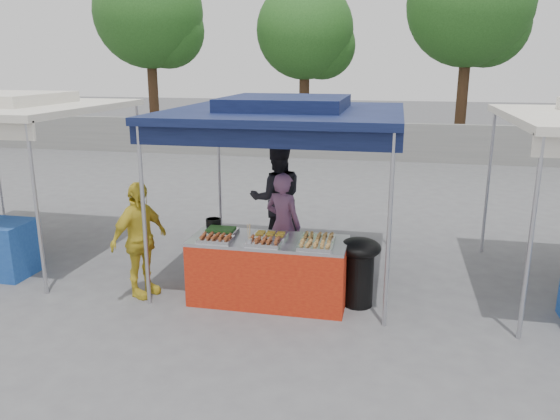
% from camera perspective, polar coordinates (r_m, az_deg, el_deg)
% --- Properties ---
extents(ground_plane, '(80.00, 80.00, 0.00)m').
position_cam_1_polar(ground_plane, '(7.35, -0.99, -9.13)').
color(ground_plane, '#545457').
extents(back_wall, '(40.00, 0.25, 1.20)m').
position_cam_1_polar(back_wall, '(17.76, 7.06, 7.19)').
color(back_wall, slate).
rests_on(back_wall, ground_plane).
extents(main_canopy, '(3.20, 3.20, 2.57)m').
position_cam_1_polar(main_canopy, '(7.68, 0.58, 10.27)').
color(main_canopy, '#B0B0B7').
rests_on(main_canopy, ground_plane).
extents(tree_0, '(3.89, 3.89, 6.69)m').
position_cam_1_polar(tree_0, '(21.27, -13.10, 18.97)').
color(tree_0, '#3D2717').
rests_on(tree_0, ground_plane).
extents(tree_1, '(3.45, 3.38, 5.81)m').
position_cam_1_polar(tree_1, '(20.07, 3.07, 17.83)').
color(tree_1, '#3D2717').
rests_on(tree_1, ground_plane).
extents(tree_2, '(3.97, 3.97, 6.83)m').
position_cam_1_polar(tree_2, '(19.57, 19.63, 19.16)').
color(tree_2, '#3D2717').
rests_on(tree_2, ground_plane).
extents(vendor_table, '(2.00, 0.80, 0.85)m').
position_cam_1_polar(vendor_table, '(7.10, -1.18, -6.33)').
color(vendor_table, '#B62610').
rests_on(vendor_table, ground_plane).
extents(food_tray_fl, '(0.42, 0.30, 0.07)m').
position_cam_1_polar(food_tray_fl, '(6.91, -6.73, -3.00)').
color(food_tray_fl, '#BCBCC1').
rests_on(food_tray_fl, vendor_table).
extents(food_tray_fm, '(0.42, 0.30, 0.07)m').
position_cam_1_polar(food_tray_fm, '(6.73, -1.72, -3.38)').
color(food_tray_fm, '#BCBCC1').
rests_on(food_tray_fm, vendor_table).
extents(food_tray_fr, '(0.42, 0.30, 0.07)m').
position_cam_1_polar(food_tray_fr, '(6.61, 3.74, -3.77)').
color(food_tray_fr, '#BCBCC1').
rests_on(food_tray_fr, vendor_table).
extents(food_tray_bl, '(0.42, 0.30, 0.07)m').
position_cam_1_polar(food_tray_bl, '(7.21, -6.19, -2.19)').
color(food_tray_bl, '#BCBCC1').
rests_on(food_tray_bl, vendor_table).
extents(food_tray_bm, '(0.42, 0.30, 0.07)m').
position_cam_1_polar(food_tray_bm, '(7.00, -1.02, -2.63)').
color(food_tray_bm, '#BCBCC1').
rests_on(food_tray_bm, vendor_table).
extents(food_tray_br, '(0.42, 0.30, 0.07)m').
position_cam_1_polar(food_tray_br, '(6.89, 4.01, -2.96)').
color(food_tray_br, '#BCBCC1').
rests_on(food_tray_br, vendor_table).
extents(cooking_pot, '(0.20, 0.20, 0.12)m').
position_cam_1_polar(cooking_pot, '(7.49, -6.97, -1.35)').
color(cooking_pot, black).
rests_on(cooking_pot, vendor_table).
extents(skewer_cup, '(0.08, 0.08, 0.10)m').
position_cam_1_polar(skewer_cup, '(6.68, -3.25, -3.42)').
color(skewer_cup, '#B0B0B7').
rests_on(skewer_cup, vendor_table).
extents(wok_burner, '(0.54, 0.54, 0.90)m').
position_cam_1_polar(wok_burner, '(7.02, 8.27, -5.79)').
color(wok_burner, black).
rests_on(wok_burner, ground_plane).
extents(crate_left, '(0.49, 0.34, 0.29)m').
position_cam_1_polar(crate_left, '(7.86, -2.61, -6.33)').
color(crate_left, '#122F99').
rests_on(crate_left, ground_plane).
extents(crate_right, '(0.52, 0.36, 0.31)m').
position_cam_1_polar(crate_right, '(7.78, 2.79, -6.51)').
color(crate_right, '#122F99').
rests_on(crate_right, ground_plane).
extents(crate_stacked, '(0.50, 0.35, 0.30)m').
position_cam_1_polar(crate_stacked, '(7.67, 2.82, -4.39)').
color(crate_stacked, '#122F99').
rests_on(crate_stacked, crate_right).
extents(vendor_woman, '(0.65, 0.54, 1.53)m').
position_cam_1_polar(vendor_woman, '(7.85, 0.34, -1.57)').
color(vendor_woman, '#815276').
rests_on(vendor_woman, ground_plane).
extents(helper_man, '(1.06, 0.94, 1.80)m').
position_cam_1_polar(helper_man, '(8.80, -0.32, 1.20)').
color(helper_man, black).
rests_on(helper_man, ground_plane).
extents(customer_person, '(0.69, 0.98, 1.55)m').
position_cam_1_polar(customer_person, '(7.40, -14.48, -3.04)').
color(customer_person, gold).
rests_on(customer_person, ground_plane).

